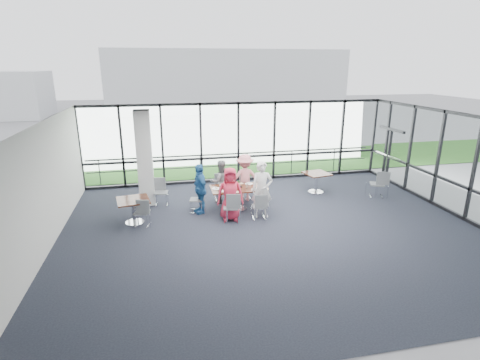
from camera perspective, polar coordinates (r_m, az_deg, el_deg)
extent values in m
cube|color=#1D202C|center=(10.98, 5.08, -7.70)|extent=(12.00, 10.00, 0.02)
cube|color=white|center=(10.06, 5.57, 9.13)|extent=(12.00, 10.00, 0.04)
cube|color=silver|center=(10.41, -28.15, -1.65)|extent=(0.10, 10.00, 3.20)
cube|color=silver|center=(6.18, 19.33, -12.94)|extent=(12.00, 0.10, 3.20)
cube|color=white|center=(15.10, -0.26, 5.77)|extent=(12.00, 0.10, 3.20)
cube|color=white|center=(13.42, 30.64, 1.86)|extent=(0.10, 10.00, 3.20)
cube|color=black|center=(16.40, 21.73, 3.49)|extent=(0.12, 1.60, 2.10)
cube|color=white|center=(12.87, -14.32, 3.20)|extent=(0.50, 0.50, 3.20)
cube|color=gray|center=(20.26, -3.12, 4.03)|extent=(80.00, 70.00, 0.02)
cube|color=#23541A|center=(18.34, -2.15, 2.73)|extent=(80.00, 5.00, 0.01)
cube|color=silver|center=(42.11, -2.43, 15.06)|extent=(24.00, 10.00, 6.00)
cylinder|color=#2D2D33|center=(15.93, -0.69, 2.31)|extent=(12.00, 0.06, 0.06)
cube|color=#35140B|center=(12.22, -0.29, -1.25)|extent=(1.79, 0.99, 0.04)
cylinder|color=silver|center=(12.34, -0.29, -2.90)|extent=(0.12, 0.12, 0.71)
cylinder|color=silver|center=(12.46, -0.29, -4.37)|extent=(0.56, 0.56, 0.03)
cube|color=#35140B|center=(11.60, -16.00, -2.97)|extent=(1.06, 1.06, 0.04)
cylinder|color=silver|center=(11.73, -15.85, -4.69)|extent=(0.12, 0.12, 0.71)
cube|color=#35140B|center=(14.13, 11.62, 0.97)|extent=(1.00, 1.00, 0.04)
cylinder|color=silver|center=(14.24, 11.53, -0.48)|extent=(0.12, 0.12, 0.71)
imported|color=#D32A46|center=(11.38, -1.52, -2.15)|extent=(0.86, 0.60, 1.65)
imported|color=silver|center=(11.57, 3.37, -1.49)|extent=(0.71, 0.55, 1.79)
imported|color=gray|center=(12.85, -2.98, -0.23)|extent=(0.78, 0.53, 1.50)
imported|color=pink|center=(12.99, 0.74, 0.35)|extent=(1.09, 0.59, 1.66)
imported|color=#2866A3|center=(11.99, -6.14, -1.31)|extent=(0.73, 1.05, 1.62)
cylinder|color=white|center=(11.86, -2.38, -1.70)|extent=(0.24, 0.24, 0.01)
cylinder|color=white|center=(12.01, 2.38, -1.46)|extent=(0.26, 0.26, 0.01)
cylinder|color=white|center=(12.43, -2.55, -0.80)|extent=(0.26, 0.26, 0.01)
cylinder|color=white|center=(12.58, 1.36, -0.57)|extent=(0.26, 0.26, 0.01)
cylinder|color=white|center=(12.10, -3.62, -1.34)|extent=(0.28, 0.28, 0.01)
cylinder|color=white|center=(11.94, -0.93, -1.22)|extent=(0.07, 0.07, 0.15)
cylinder|color=white|center=(12.11, 1.08, -0.95)|extent=(0.07, 0.07, 0.15)
cylinder|color=white|center=(12.38, -0.12, -0.55)|extent=(0.07, 0.07, 0.14)
cylinder|color=white|center=(11.93, -3.03, -1.27)|extent=(0.07, 0.07, 0.14)
cube|color=silver|center=(11.78, -0.72, -1.86)|extent=(0.28, 0.20, 0.00)
cube|color=silver|center=(12.12, 3.64, -1.33)|extent=(0.36, 0.29, 0.00)
cube|color=silver|center=(12.61, -0.18, -0.54)|extent=(0.33, 0.27, 0.00)
cube|color=black|center=(12.22, 0.03, -1.04)|extent=(0.10, 0.07, 0.04)
cylinder|color=#9E0000|center=(12.23, -0.46, -0.69)|extent=(0.06, 0.06, 0.18)
cylinder|color=#207624|center=(12.27, -0.21, -0.57)|extent=(0.05, 0.05, 0.20)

